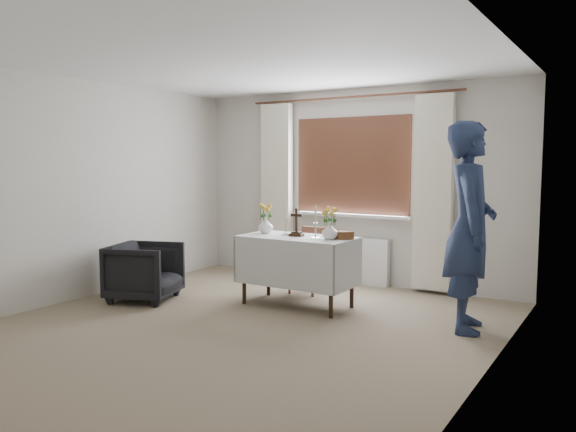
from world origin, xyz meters
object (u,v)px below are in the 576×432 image
object	(u,v)px
altar_table	(297,271)
flower_vase_right	(330,231)
wooden_cross	(297,222)
wooden_chair	(307,260)
armchair	(145,272)
flower_vase_left	(266,226)
person	(470,227)

from	to	relation	value
altar_table	flower_vase_right	xyz separation A→B (m)	(0.40, -0.02, 0.47)
wooden_cross	wooden_chair	bearing A→B (deg)	102.04
armchair	flower_vase_left	bearing A→B (deg)	-76.41
altar_table	armchair	world-z (taller)	altar_table
flower_vase_right	wooden_chair	bearing A→B (deg)	135.46
wooden_chair	flower_vase_left	distance (m)	0.74
altar_table	flower_vase_left	size ratio (longest dim) A/B	7.14
flower_vase_left	person	bearing A→B (deg)	0.89
altar_table	wooden_cross	size ratio (longest dim) A/B	4.06
wooden_chair	armchair	xyz separation A→B (m)	(-1.38, -1.29, -0.07)
wooden_chair	person	bearing A→B (deg)	-14.81
wooden_chair	flower_vase_left	bearing A→B (deg)	-114.98
flower_vase_left	flower_vase_right	bearing A→B (deg)	-4.94
armchair	wooden_cross	xyz separation A→B (m)	(1.57, 0.72, 0.59)
altar_table	person	distance (m)	1.90
wooden_chair	wooden_cross	size ratio (longest dim) A/B	2.59
person	wooden_cross	size ratio (longest dim) A/B	6.34
altar_table	person	size ratio (longest dim) A/B	0.64
wooden_chair	flower_vase_left	world-z (taller)	flower_vase_left
wooden_chair	flower_vase_right	bearing A→B (deg)	-45.45
armchair	flower_vase_right	size ratio (longest dim) A/B	4.15
altar_table	wooden_cross	world-z (taller)	wooden_cross
wooden_cross	flower_vase_right	distance (m)	0.43
person	wooden_cross	bearing A→B (deg)	77.18
wooden_chair	flower_vase_right	world-z (taller)	flower_vase_right
armchair	flower_vase_right	bearing A→B (deg)	-91.08
altar_table	person	bearing A→B (deg)	2.98
wooden_chair	flower_vase_right	size ratio (longest dim) A/B	4.56
wooden_cross	flower_vase_right	world-z (taller)	wooden_cross
wooden_cross	flower_vase_left	size ratio (longest dim) A/B	1.76
armchair	wooden_chair	bearing A→B (deg)	-66.89
wooden_chair	armchair	bearing A→B (deg)	-137.82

